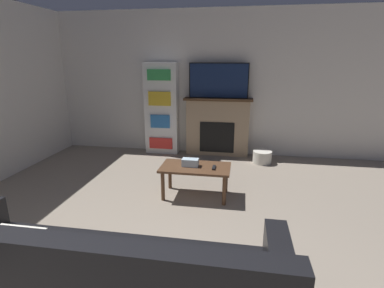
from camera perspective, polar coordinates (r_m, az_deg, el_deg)
The scene contains 9 objects.
wall_back at distance 5.83m, azimuth 2.70°, elevation 11.33°, with size 6.84×0.06×2.70m.
fireplace at distance 5.79m, azimuth 4.89°, elevation 3.30°, with size 1.29×0.28×1.10m.
tv at distance 5.64m, azimuth 5.09°, elevation 11.92°, with size 1.10×0.03×0.65m.
couch at distance 2.39m, azimuth -16.75°, elevation -24.66°, with size 2.53×0.86×0.86m.
coffee_table at distance 4.04m, azimuth 0.66°, elevation -5.11°, with size 0.93×0.52×0.43m.
tissue_box at distance 4.01m, azimuth -0.33°, elevation -3.52°, with size 0.22×0.12×0.10m.
remote_control at distance 3.95m, azimuth 4.20°, elevation -4.49°, with size 0.04×0.15×0.02m.
bookshelf at distance 5.89m, azimuth -5.78°, elevation 6.65°, with size 0.64×0.29×1.75m.
storage_basket at distance 5.55m, azimuth 13.23°, elevation -2.42°, with size 0.33×0.33×0.22m.
Camera 1 is at (0.71, -1.05, 1.82)m, focal length 28.00 mm.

